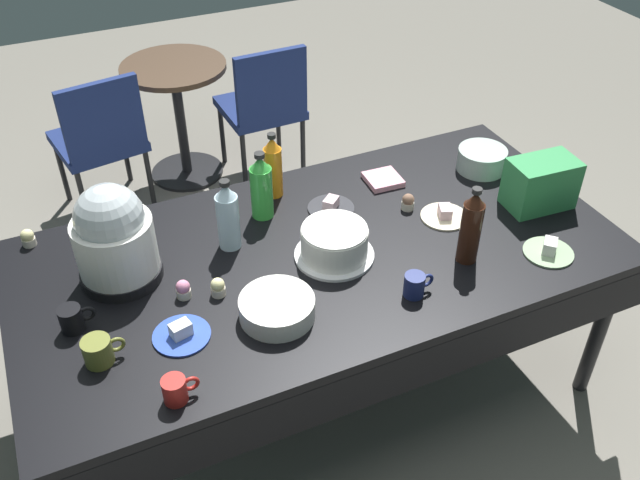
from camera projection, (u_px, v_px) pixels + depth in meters
ground at (320, 385)px, 3.00m from camera, size 9.00×9.00×0.00m
potluck_table at (320, 264)px, 2.57m from camera, size 2.20×1.10×0.75m
frosted_layer_cake at (334, 243)px, 2.47m from camera, size 0.29×0.29×0.13m
slow_cooker at (114, 237)px, 2.31m from camera, size 0.28×0.28×0.37m
glass_salad_bowl at (482, 159)px, 2.94m from camera, size 0.21×0.21×0.10m
ceramic_snack_bowl at (277, 308)px, 2.25m from camera, size 0.25×0.25×0.07m
dessert_plate_charcoal at (331, 207)px, 2.73m from camera, size 0.19×0.19×0.05m
dessert_plate_sage at (549, 250)px, 2.51m from camera, size 0.18×0.18×0.06m
dessert_plate_cream at (444, 215)px, 2.69m from camera, size 0.19×0.19×0.05m
dessert_plate_cobalt at (181, 333)px, 2.19m from camera, size 0.19×0.19×0.05m
cupcake_cocoa at (183, 289)px, 2.32m from camera, size 0.05×0.05×0.07m
cupcake_lemon at (408, 202)px, 2.72m from camera, size 0.05×0.05×0.07m
cupcake_berry at (28, 238)px, 2.54m from camera, size 0.05×0.05×0.07m
cupcake_mint at (218, 287)px, 2.33m from camera, size 0.05×0.05×0.07m
soda_bottle_orange_juice at (273, 167)px, 2.74m from camera, size 0.07×0.07×0.28m
soda_bottle_lime_soda at (261, 187)px, 2.63m from camera, size 0.09×0.09×0.28m
soda_bottle_cola at (471, 227)px, 2.41m from camera, size 0.08×0.08×0.30m
soda_bottle_water at (228, 217)px, 2.48m from camera, size 0.08×0.08×0.28m
coffee_mug_black at (72, 319)px, 2.20m from camera, size 0.11×0.07×0.09m
coffee_mug_navy at (415, 285)px, 2.32m from camera, size 0.11×0.07×0.08m
coffee_mug_red at (176, 390)px, 1.97m from camera, size 0.11×0.07×0.08m
coffee_mug_olive at (99, 351)px, 2.09m from camera, size 0.13×0.09×0.09m
soda_carton at (541, 183)px, 2.70m from camera, size 0.27×0.18×0.20m
paper_napkin_stack at (383, 179)px, 2.89m from camera, size 0.15×0.15×0.02m
maroon_chair_left at (100, 136)px, 3.71m from camera, size 0.51×0.51×0.85m
maroon_chair_right at (264, 103)px, 4.02m from camera, size 0.45×0.45×0.85m
round_cafe_table at (178, 100)px, 4.03m from camera, size 0.60×0.60×0.72m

